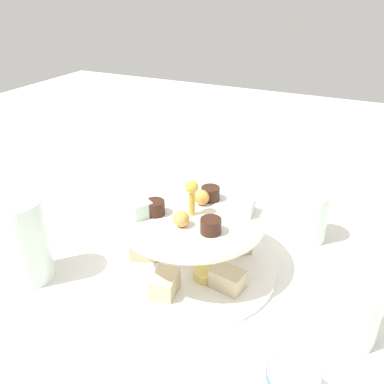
% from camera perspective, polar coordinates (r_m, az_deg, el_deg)
% --- Properties ---
extents(ground_plane, '(2.40, 2.40, 0.00)m').
position_cam_1_polar(ground_plane, '(0.68, 0.00, -10.50)').
color(ground_plane, silver).
extents(tiered_serving_stand, '(0.27, 0.27, 0.16)m').
position_cam_1_polar(tiered_serving_stand, '(0.65, 0.02, -7.39)').
color(tiered_serving_stand, white).
rests_on(tiered_serving_stand, ground_plane).
extents(water_glass_tall_right, '(0.07, 0.07, 0.14)m').
position_cam_1_polar(water_glass_tall_right, '(0.67, -22.19, -6.34)').
color(water_glass_tall_right, silver).
rests_on(water_glass_tall_right, ground_plane).
extents(water_glass_short_left, '(0.06, 0.06, 0.08)m').
position_cam_1_polar(water_glass_short_left, '(0.58, 21.60, -15.69)').
color(water_glass_short_left, silver).
rests_on(water_glass_short_left, ground_plane).
extents(butter_knife_left, '(0.12, 0.14, 0.00)m').
position_cam_1_polar(butter_knife_left, '(0.93, -4.78, 0.85)').
color(butter_knife_left, silver).
rests_on(butter_knife_left, ground_plane).
extents(water_glass_mid_back, '(0.06, 0.06, 0.09)m').
position_cam_1_polar(water_glass_mid_back, '(0.75, 16.23, -3.26)').
color(water_glass_mid_back, silver).
rests_on(water_glass_mid_back, ground_plane).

